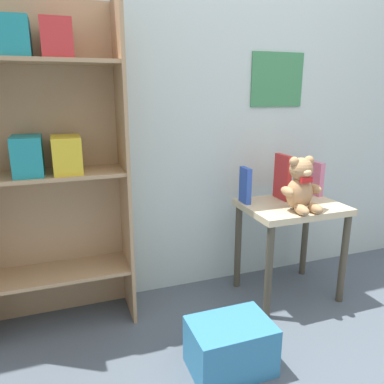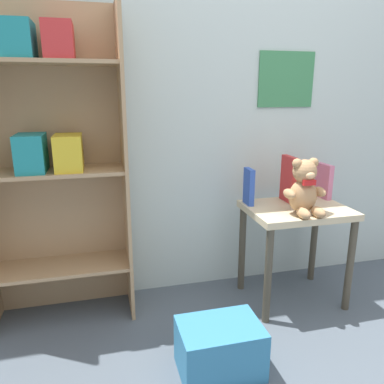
{
  "view_description": "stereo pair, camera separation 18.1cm",
  "coord_description": "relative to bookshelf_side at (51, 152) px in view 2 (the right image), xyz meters",
  "views": [
    {
      "loc": [
        -0.98,
        -0.68,
        1.19
      ],
      "look_at": [
        -0.35,
        1.09,
        0.68
      ],
      "focal_mm": 35.0,
      "sensor_mm": 36.0,
      "label": 1
    },
    {
      "loc": [
        -0.81,
        -0.73,
        1.19
      ],
      "look_at": [
        -0.35,
        1.09,
        0.68
      ],
      "focal_mm": 35.0,
      "sensor_mm": 36.0,
      "label": 2
    }
  ],
  "objects": [
    {
      "name": "storage_bin",
      "position": [
        0.68,
        -0.65,
        -0.78
      ],
      "size": [
        0.35,
        0.25,
        0.23
      ],
      "color": "teal",
      "rests_on": "ground_plane"
    },
    {
      "name": "book_standing_blue",
      "position": [
        1.03,
        -0.07,
        -0.23
      ],
      "size": [
        0.03,
        0.1,
        0.2
      ],
      "primitive_type": "cube",
      "rotation": [
        0.0,
        0.0,
        -0.03
      ],
      "color": "#2D51B7",
      "rests_on": "display_table"
    },
    {
      "name": "teddy_bear",
      "position": [
        1.25,
        -0.29,
        -0.2
      ],
      "size": [
        0.22,
        0.2,
        0.29
      ],
      "color": "tan",
      "rests_on": "display_table"
    },
    {
      "name": "bookshelf_side",
      "position": [
        0.0,
        0.0,
        0.0
      ],
      "size": [
        0.72,
        0.29,
        1.6
      ],
      "color": "tan",
      "rests_on": "ground_plane"
    },
    {
      "name": "book_standing_pink",
      "position": [
        1.52,
        -0.05,
        -0.23
      ],
      "size": [
        0.04,
        0.13,
        0.2
      ],
      "primitive_type": "cube",
      "rotation": [
        0.0,
        0.0,
        0.04
      ],
      "color": "#D17093",
      "rests_on": "display_table"
    },
    {
      "name": "book_standing_red",
      "position": [
        1.27,
        -0.07,
        -0.2
      ],
      "size": [
        0.03,
        0.14,
        0.26
      ],
      "primitive_type": "cube",
      "rotation": [
        0.0,
        0.0,
        -0.0
      ],
      "color": "red",
      "rests_on": "display_table"
    },
    {
      "name": "display_table",
      "position": [
        1.27,
        -0.19,
        -0.43
      ],
      "size": [
        0.55,
        0.42,
        0.57
      ],
      "color": "beige",
      "rests_on": "ground_plane"
    },
    {
      "name": "wall_back",
      "position": [
        1.03,
        0.16,
        0.36
      ],
      "size": [
        4.8,
        0.07,
        2.5
      ],
      "color": "silver",
      "rests_on": "ground_plane"
    }
  ]
}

